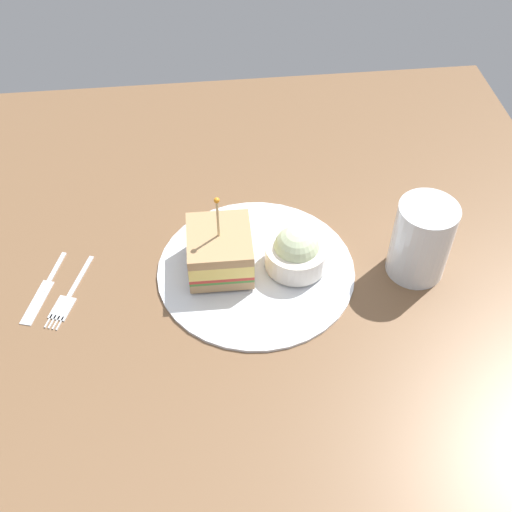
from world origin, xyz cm
name	(u,v)px	position (x,y,z in cm)	size (l,w,h in cm)	color
ground_plane	(256,276)	(0.00, 0.00, -1.00)	(91.19, 91.19, 2.00)	brown
plate	(256,269)	(0.00, 0.00, 0.41)	(25.37, 25.37, 0.83)	white
sandwich_half_center	(220,251)	(0.72, 4.49, 3.59)	(8.88, 8.09, 11.56)	tan
coleslaw_bowl	(296,250)	(0.22, -5.12, 3.04)	(8.00, 8.00, 5.76)	silver
drink_glass	(421,242)	(-1.83, -20.36, 4.94)	(7.34, 7.34, 10.64)	beige
fork	(67,299)	(-2.22, 23.78, 0.17)	(11.73, 5.19, 0.35)	silver
knife	(43,291)	(-0.54, 26.89, 0.18)	(11.78, 4.58, 0.35)	silver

